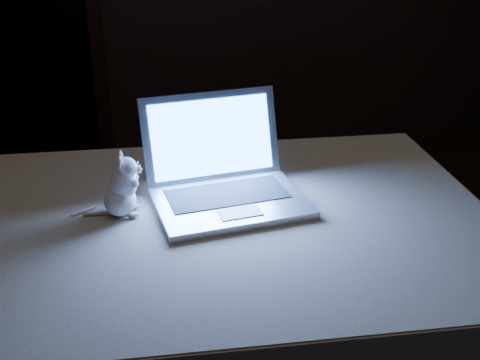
{
  "coord_description": "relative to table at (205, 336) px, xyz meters",
  "views": [
    {
      "loc": [
        -0.28,
        -1.45,
        1.64
      ],
      "look_at": [
        -0.05,
        0.11,
        0.9
      ],
      "focal_mm": 45.0,
      "sensor_mm": 36.0,
      "label": 1
    }
  ],
  "objects": [
    {
      "name": "doorway",
      "position": [
        -0.93,
        2.47,
        0.65
      ],
      "size": [
        1.06,
        0.36,
        2.13
      ],
      "primitive_type": null,
      "color": "black",
      "rests_on": "back_wall"
    },
    {
      "name": "table",
      "position": [
        0.0,
        0.0,
        0.0
      ],
      "size": [
        1.54,
        1.0,
        0.82
      ],
      "primitive_type": null,
      "rotation": [
        0.0,
        0.0,
        -0.01
      ],
      "color": "black",
      "rests_on": "floor"
    },
    {
      "name": "tablecloth",
      "position": [
        -0.09,
        0.05,
        0.36
      ],
      "size": [
        1.79,
        1.33,
        0.11
      ],
      "primitive_type": null,
      "rotation": [
        0.0,
        0.0,
        0.14
      ],
      "color": "beige",
      "rests_on": "table"
    },
    {
      "name": "laptop",
      "position": [
        0.09,
        0.05,
        0.56
      ],
      "size": [
        0.48,
        0.44,
        0.29
      ],
      "primitive_type": null,
      "rotation": [
        0.0,
        0.0,
        0.17
      ],
      "color": "silver",
      "rests_on": "tablecloth"
    },
    {
      "name": "plush_mouse",
      "position": [
        -0.22,
        0.05,
        0.51
      ],
      "size": [
        0.14,
        0.14,
        0.18
      ],
      "primitive_type": null,
      "rotation": [
        0.0,
        0.0,
        0.06
      ],
      "color": "white",
      "rests_on": "tablecloth"
    }
  ]
}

